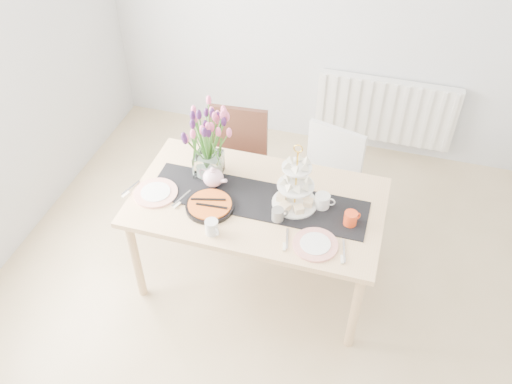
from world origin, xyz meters
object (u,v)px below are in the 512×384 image
(radiator, at_px, (385,111))
(cake_stand, at_px, (295,190))
(teapot, at_px, (213,178))
(cream_jug, at_px, (322,201))
(chair_white, at_px, (327,177))
(tulip_vase, at_px, (206,134))
(mug_white, at_px, (212,227))
(tart_tin, at_px, (210,206))
(mug_grey, at_px, (278,215))
(dining_table, at_px, (257,209))
(chair_brown, at_px, (235,158))
(plate_left, at_px, (156,193))
(plate_right, at_px, (315,244))
(mug_orange, at_px, (350,219))

(radiator, bearing_deg, cake_stand, -104.39)
(teapot, distance_m, cream_jug, 0.72)
(chair_white, bearing_deg, tulip_vase, -131.80)
(radiator, xyz_separation_m, mug_white, (-0.85, -2.05, 0.35))
(cream_jug, relative_size, tart_tin, 0.31)
(cake_stand, distance_m, mug_grey, 0.19)
(dining_table, xyz_separation_m, chair_brown, (-0.36, 0.63, -0.15))
(plate_left, height_order, plate_right, same)
(dining_table, xyz_separation_m, plate_left, (-0.65, -0.13, 0.08))
(plate_right, bearing_deg, dining_table, 147.50)
(radiator, bearing_deg, cream_jug, -99.02)
(radiator, distance_m, cake_stand, 1.78)
(teapot, distance_m, mug_orange, 0.92)
(chair_brown, relative_size, tart_tin, 2.94)
(cake_stand, xyz_separation_m, cream_jug, (0.17, 0.03, -0.07))
(chair_white, height_order, teapot, teapot)
(mug_grey, relative_size, plate_right, 0.33)
(chair_brown, bearing_deg, chair_white, -4.09)
(chair_white, bearing_deg, chair_brown, -164.75)
(mug_grey, distance_m, mug_white, 0.41)
(dining_table, xyz_separation_m, cream_jug, (0.40, 0.05, 0.12))
(radiator, distance_m, mug_orange, 1.79)
(plate_right, bearing_deg, plate_left, 172.14)
(plate_left, bearing_deg, tart_tin, -3.77)
(plate_left, bearing_deg, mug_white, -25.56)
(mug_grey, relative_size, mug_white, 0.92)
(tulip_vase, relative_size, mug_grey, 6.95)
(chair_white, distance_m, cake_stand, 0.71)
(chair_brown, xyz_separation_m, cake_stand, (0.59, -0.60, 0.35))
(tart_tin, distance_m, mug_white, 0.22)
(plate_left, relative_size, plate_right, 1.06)
(cake_stand, bearing_deg, cream_jug, 9.29)
(radiator, relative_size, mug_white, 12.56)
(radiator, height_order, plate_right, plate_right)
(plate_left, bearing_deg, cake_stand, 9.83)
(mug_orange, bearing_deg, tart_tin, 144.31)
(tulip_vase, height_order, teapot, tulip_vase)
(dining_table, relative_size, teapot, 7.37)
(mug_grey, bearing_deg, radiator, 42.61)
(mug_grey, relative_size, mug_orange, 0.92)
(chair_brown, distance_m, mug_orange, 1.20)
(mug_white, bearing_deg, plate_left, -170.85)
(tulip_vase, xyz_separation_m, cream_jug, (0.78, -0.10, -0.29))
(mug_white, relative_size, mug_orange, 0.99)
(chair_brown, distance_m, mug_white, 1.03)
(radiator, relative_size, cream_jug, 12.55)
(teapot, bearing_deg, chair_white, 60.45)
(radiator, xyz_separation_m, tart_tin, (-0.93, -1.86, 0.32))
(cream_jug, height_order, tart_tin, cream_jug)
(mug_orange, bearing_deg, teapot, 131.12)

